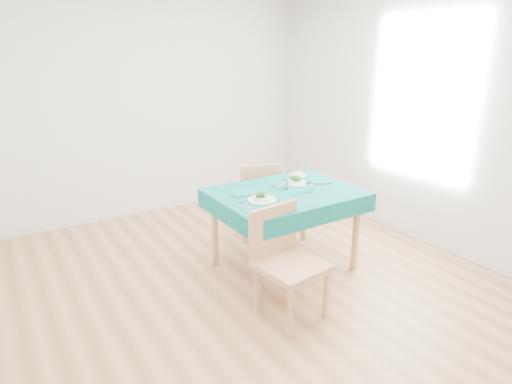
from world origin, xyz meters
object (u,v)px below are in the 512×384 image
table (285,230)px  bowl_far (296,180)px  chair_near (292,249)px  chair_far (255,188)px  bowl_near (262,196)px  side_plate (298,175)px

table → bowl_far: bowl_far is taller
bowl_far → chair_near: bearing=-129.0°
chair_far → bowl_near: bearing=75.8°
table → chair_far: bearing=77.2°
side_plate → table: bearing=-139.5°
chair_far → bowl_far: 0.71m
bowl_far → side_plate: 0.29m
table → side_plate: (0.41, 0.35, 0.38)m
table → chair_far: chair_far is taller
chair_far → bowl_near: 1.05m
side_plate → chair_far: bearing=117.1°
chair_far → bowl_far: (0.04, -0.66, 0.25)m
table → chair_near: 0.81m
table → side_plate: 0.66m
chair_near → bowl_near: 0.62m
table → bowl_near: bearing=-163.1°
side_plate → bowl_far: bearing=-130.9°
chair_far → chair_near: bearing=82.5°
chair_near → chair_far: bearing=61.1°
table → chair_far: size_ratio=1.17×
chair_far → bowl_near: chair_far is taller
bowl_near → chair_far: bearing=60.7°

